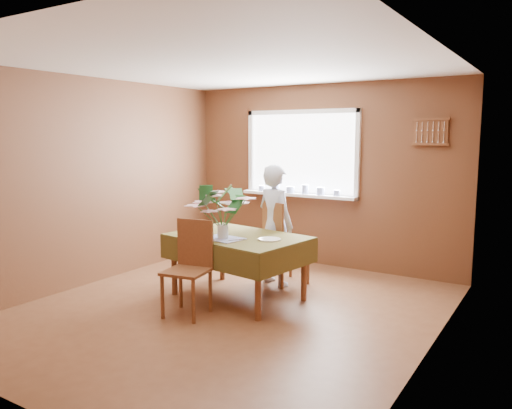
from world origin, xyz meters
The scene contains 15 objects.
floor centered at (0.00, 0.00, 0.00)m, with size 4.50×4.50×0.00m, color brown.
ceiling centered at (0.00, 0.00, 2.50)m, with size 4.50×4.50×0.00m, color white.
wall_back centered at (0.00, 2.25, 1.25)m, with size 4.00×4.00×0.00m, color brown.
wall_front centered at (0.00, -2.25, 1.25)m, with size 4.00×4.00×0.00m, color brown.
wall_left centered at (-2.00, 0.00, 1.25)m, with size 4.50×4.50×0.00m, color brown.
wall_right centered at (2.00, 0.00, 1.25)m, with size 4.50×4.50×0.00m, color brown.
window_assembly centered at (-0.30, 2.20, 1.35)m, with size 1.72×0.20×1.22m.
spoon_rack centered at (1.45, 2.22, 1.85)m, with size 0.44×0.05×0.33m.
dining_table centered at (-0.15, 0.41, 0.62)m, with size 1.59×1.20×0.72m.
chair_far centered at (-0.01, 1.13, 0.55)m, with size 0.59×0.59×1.02m.
chair_near centered at (-0.29, -0.24, 0.52)m, with size 0.47×0.47×0.95m.
seated_woman centered at (-0.06, 1.08, 0.73)m, with size 0.54×0.35×1.47m, color white.
flower_bouquet centered at (-0.20, 0.20, 1.05)m, with size 0.61×0.61×0.52m.
side_plate centered at (0.27, 0.39, 0.72)m, with size 0.24×0.24×0.01m, color white.
table_knife centered at (-0.01, 0.16, 0.72)m, with size 0.02×0.23×0.00m, color silver.
Camera 1 is at (2.89, -4.06, 1.81)m, focal length 35.00 mm.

